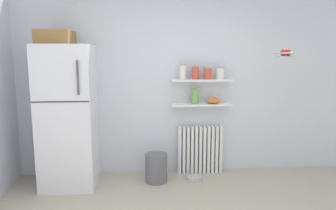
# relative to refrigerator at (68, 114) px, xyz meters

# --- Properties ---
(back_wall) EXTENTS (7.04, 0.10, 2.60)m
(back_wall) POSITION_rel_refrigerator_xyz_m (1.44, 0.39, 0.35)
(back_wall) COLOR silver
(back_wall) RESTS_ON ground_plane
(refrigerator) EXTENTS (0.67, 0.71, 1.99)m
(refrigerator) POSITION_rel_refrigerator_xyz_m (0.00, 0.00, 0.00)
(refrigerator) COLOR silver
(refrigerator) RESTS_ON ground_plane
(radiator) EXTENTS (0.63, 0.12, 0.68)m
(radiator) POSITION_rel_refrigerator_xyz_m (1.77, 0.26, -0.61)
(radiator) COLOR white
(radiator) RESTS_ON ground_plane
(wall_shelf_lower) EXTENTS (0.84, 0.22, 0.02)m
(wall_shelf_lower) POSITION_rel_refrigerator_xyz_m (1.77, 0.23, 0.06)
(wall_shelf_lower) COLOR white
(wall_shelf_upper) EXTENTS (0.84, 0.22, 0.02)m
(wall_shelf_upper) POSITION_rel_refrigerator_xyz_m (1.77, 0.23, 0.40)
(wall_shelf_upper) COLOR white
(storage_jar_0) EXTENTS (0.09, 0.09, 0.21)m
(storage_jar_0) POSITION_rel_refrigerator_xyz_m (1.51, 0.23, 0.52)
(storage_jar_0) COLOR silver
(storage_jar_0) RESTS_ON wall_shelf_upper
(storage_jar_1) EXTENTS (0.10, 0.10, 0.19)m
(storage_jar_1) POSITION_rel_refrigerator_xyz_m (1.69, 0.23, 0.50)
(storage_jar_1) COLOR #C64C38
(storage_jar_1) RESTS_ON wall_shelf_upper
(storage_jar_2) EXTENTS (0.11, 0.11, 0.17)m
(storage_jar_2) POSITION_rel_refrigerator_xyz_m (1.86, 0.23, 0.49)
(storage_jar_2) COLOR #C64C38
(storage_jar_2) RESTS_ON wall_shelf_upper
(storage_jar_3) EXTENTS (0.12, 0.12, 0.17)m
(storage_jar_3) POSITION_rel_refrigerator_xyz_m (2.04, 0.23, 0.49)
(storage_jar_3) COLOR silver
(storage_jar_3) RESTS_ON wall_shelf_upper
(vase) EXTENTS (0.10, 0.10, 0.20)m
(vase) POSITION_rel_refrigerator_xyz_m (1.68, 0.23, 0.17)
(vase) COLOR #66A84C
(vase) RESTS_ON wall_shelf_lower
(shelf_bowl) EXTENTS (0.19, 0.19, 0.08)m
(shelf_bowl) POSITION_rel_refrigerator_xyz_m (1.95, 0.23, 0.11)
(shelf_bowl) COLOR orange
(shelf_bowl) RESTS_ON wall_shelf_lower
(trash_bin) EXTENTS (0.30, 0.30, 0.39)m
(trash_bin) POSITION_rel_refrigerator_xyz_m (1.13, -0.03, -0.75)
(trash_bin) COLOR slate
(trash_bin) RESTS_ON ground_plane
(pet_food_bowl) EXTENTS (0.21, 0.21, 0.05)m
(pet_food_bowl) POSITION_rel_refrigerator_xyz_m (1.65, -0.02, -0.92)
(pet_food_bowl) COLOR #B7B7BC
(pet_food_bowl) RESTS_ON ground_plane
(hanging_fruit_basket) EXTENTS (0.30, 0.30, 0.10)m
(hanging_fruit_basket) POSITION_rel_refrigerator_xyz_m (2.76, -0.17, 0.76)
(hanging_fruit_basket) COLOR #B2B2B7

